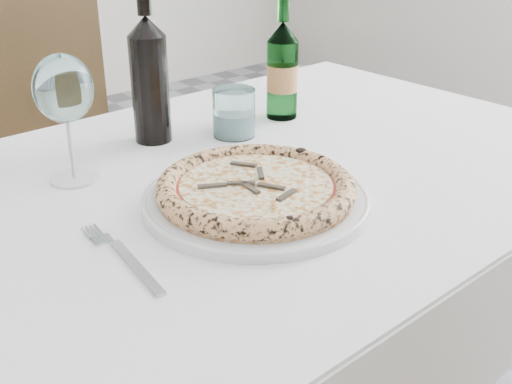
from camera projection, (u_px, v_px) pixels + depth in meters
dining_table at (216, 236)px, 1.02m from camera, size 1.39×0.84×0.76m
chair_far at (39, 153)px, 1.68m from camera, size 0.51×0.51×0.93m
plate at (256, 199)px, 0.91m from camera, size 0.32×0.32×0.02m
pizza at (256, 188)px, 0.90m from camera, size 0.28×0.28×0.03m
fork at (125, 258)px, 0.78m from camera, size 0.03×0.20×0.00m
wine_glass at (63, 91)px, 0.93m from camera, size 0.09×0.09×0.20m
tumbler at (234, 116)px, 1.15m from camera, size 0.08×0.08×0.09m
beer_bottle at (282, 70)px, 1.22m from camera, size 0.06×0.06×0.23m
wine_bottle at (150, 78)px, 1.10m from camera, size 0.06×0.06×0.26m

